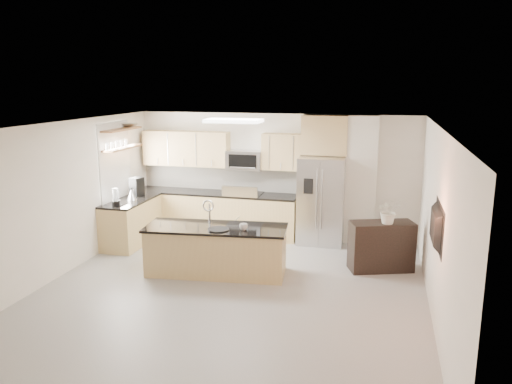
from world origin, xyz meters
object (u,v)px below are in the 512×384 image
(kettle, at_px, (131,195))
(television, at_px, (432,226))
(flower_vase, at_px, (389,205))
(island, at_px, (216,250))
(bowl, at_px, (130,125))
(coffee_maker, at_px, (137,187))
(range, at_px, (244,214))
(cup, at_px, (244,227))
(platter, at_px, (218,229))
(microwave, at_px, (245,160))
(refrigerator, at_px, (322,200))
(credenza, at_px, (381,246))
(blender, at_px, (116,198))

(kettle, relative_size, television, 0.23)
(flower_vase, bearing_deg, island, -164.21)
(bowl, xyz_separation_m, flower_vase, (5.22, -0.79, -1.19))
(flower_vase, bearing_deg, coffee_maker, 172.60)
(range, height_order, island, island)
(cup, bearing_deg, platter, -167.39)
(microwave, distance_m, island, 2.62)
(microwave, xyz_separation_m, refrigerator, (1.66, -0.17, -0.74))
(credenza, distance_m, television, 2.10)
(range, bearing_deg, cup, -74.18)
(microwave, relative_size, kettle, 3.01)
(microwave, relative_size, flower_vase, 1.14)
(credenza, xyz_separation_m, cup, (-2.23, -0.94, 0.45))
(bowl, bearing_deg, island, -33.85)
(island, bearing_deg, microwave, 86.89)
(blender, relative_size, coffee_maker, 0.89)
(blender, relative_size, kettle, 1.37)
(cup, xyz_separation_m, platter, (-0.41, -0.09, -0.05))
(platter, bearing_deg, kettle, 150.71)
(microwave, height_order, coffee_maker, microwave)
(range, xyz_separation_m, platter, (0.24, -2.37, 0.37))
(refrigerator, distance_m, cup, 2.45)
(refrigerator, height_order, island, refrigerator)
(cup, distance_m, platter, 0.42)
(range, xyz_separation_m, cup, (0.64, -2.28, 0.42))
(blender, relative_size, flower_vase, 0.52)
(credenza, bearing_deg, blender, 163.59)
(flower_vase, relative_size, television, 0.62)
(microwave, bearing_deg, coffee_maker, -157.72)
(platter, xyz_separation_m, kettle, (-2.26, 1.27, 0.19))
(microwave, height_order, cup, microwave)
(flower_vase, bearing_deg, microwave, 152.96)
(blender, height_order, coffee_maker, coffee_maker)
(range, distance_m, television, 4.78)
(cup, bearing_deg, refrigerator, 65.52)
(bowl, bearing_deg, microwave, 17.80)
(credenza, relative_size, coffee_maker, 2.80)
(credenza, xyz_separation_m, kettle, (-4.90, 0.24, 0.60))
(range, relative_size, refrigerator, 0.64)
(credenza, height_order, blender, blender)
(blender, xyz_separation_m, kettle, (0.05, 0.52, -0.04))
(microwave, relative_size, platter, 2.12)
(blender, bearing_deg, cup, -13.54)
(credenza, relative_size, cup, 7.69)
(island, bearing_deg, bowl, 139.78)
(kettle, relative_size, flower_vase, 0.38)
(blender, distance_m, bowl, 1.68)
(cup, distance_m, bowl, 3.67)
(credenza, height_order, television, television)
(refrigerator, xyz_separation_m, platter, (-1.42, -2.32, -0.05))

